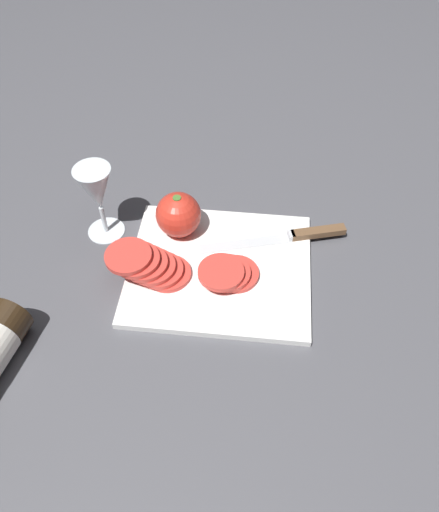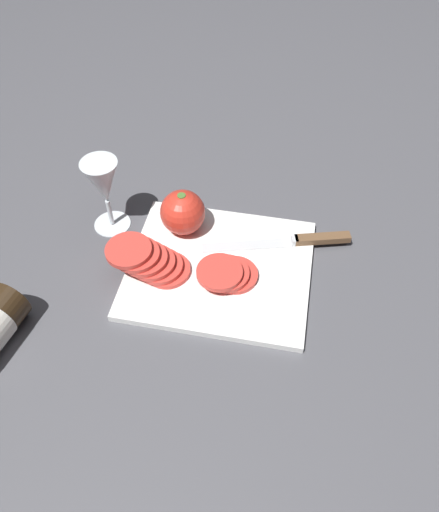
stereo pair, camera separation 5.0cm
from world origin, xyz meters
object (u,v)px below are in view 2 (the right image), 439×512
(knife, at_px, (305,240))
(tomato_slice_stack_near, at_px, (226,273))
(wine_glass, at_px, (103,185))
(tomato_slice_stack_far, at_px, (149,260))
(whole_tomato, at_px, (183,212))

(knife, bearing_deg, tomato_slice_stack_near, 25.03)
(wine_glass, distance_m, knife, 0.40)
(wine_glass, xyz_separation_m, knife, (-0.39, -0.01, -0.09))
(tomato_slice_stack_near, bearing_deg, tomato_slice_stack_far, 3.17)
(wine_glass, height_order, tomato_slice_stack_near, wine_glass)
(tomato_slice_stack_near, relative_size, tomato_slice_stack_far, 0.71)
(tomato_slice_stack_far, bearing_deg, tomato_slice_stack_near, -176.83)
(whole_tomato, bearing_deg, tomato_slice_stack_near, 134.22)
(knife, distance_m, tomato_slice_stack_far, 0.31)
(whole_tomato, distance_m, tomato_slice_stack_far, 0.12)
(tomato_slice_stack_near, bearing_deg, knife, -139.13)
(wine_glass, xyz_separation_m, tomato_slice_stack_near, (-0.26, 0.11, -0.08))
(wine_glass, relative_size, whole_tomato, 1.79)
(wine_glass, relative_size, tomato_slice_stack_far, 1.06)
(wine_glass, xyz_separation_m, tomato_slice_stack_far, (-0.11, 0.11, -0.06))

